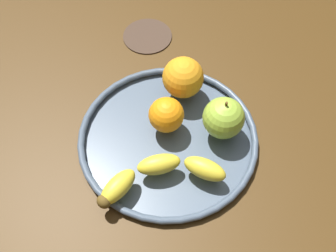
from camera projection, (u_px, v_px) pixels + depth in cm
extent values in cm
cube|color=#412A0F|center=(168.00, 146.00, 74.74)|extent=(168.92, 168.92, 4.00)
cylinder|color=#465566|center=(168.00, 140.00, 72.81)|extent=(30.69, 30.69, 0.60)
torus|color=#465566|center=(168.00, 137.00, 72.05)|extent=(31.97, 31.97, 1.20)
ellipsoid|color=yellow|center=(205.00, 169.00, 66.10)|extent=(7.92, 6.73, 3.35)
ellipsoid|color=yellow|center=(159.00, 164.00, 66.54)|extent=(7.55, 4.02, 3.35)
ellipsoid|color=yellow|center=(118.00, 187.00, 64.39)|extent=(7.58, 7.43, 3.35)
ellipsoid|color=brown|center=(104.00, 202.00, 63.01)|extent=(3.07, 3.08, 2.35)
sphere|color=#95BB39|center=(223.00, 117.00, 69.32)|extent=(7.27, 7.27, 7.27)
cylinder|color=#593819|center=(226.00, 103.00, 66.11)|extent=(0.44, 0.44, 1.20)
sphere|color=orange|center=(164.00, 115.00, 70.11)|extent=(6.23, 6.23, 6.23)
sphere|color=orange|center=(183.00, 78.00, 73.76)|extent=(7.61, 7.61, 7.61)
cylinder|color=#3C2B1F|center=(147.00, 36.00, 86.90)|extent=(10.45, 10.45, 0.60)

